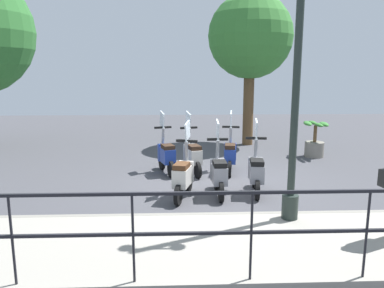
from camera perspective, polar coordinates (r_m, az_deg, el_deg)
name	(u,v)px	position (r m, az deg, el deg)	size (l,w,h in m)	color
ground_plane	(214,184)	(8.55, 3.42, -6.16)	(28.00, 28.00, 0.00)	#424247
promenade_walkway	(236,244)	(5.61, 6.69, -14.91)	(2.20, 20.00, 0.15)	gray
fence_railing	(252,218)	(4.33, 9.10, -11.10)	(0.04, 16.03, 1.07)	black
lamp_post_near	(296,95)	(6.03, 15.52, 7.17)	(0.26, 0.90, 4.51)	#232D28
tree_distant	(250,37)	(13.13, 8.87, 15.79)	(2.83, 2.83, 5.10)	brown
potted_palm	(315,142)	(11.76, 18.18, 0.27)	(1.06, 0.66, 1.05)	slate
scooter_near_0	(256,171)	(7.91, 9.74, -4.09)	(1.23, 0.44, 1.54)	black
scooter_near_1	(219,173)	(7.68, 4.10, -4.40)	(1.23, 0.44, 1.54)	black
scooter_near_2	(183,175)	(7.50, -1.31, -4.77)	(1.21, 0.53, 1.54)	black
scooter_far_0	(230,154)	(9.44, 5.84, -1.53)	(1.23, 0.46, 1.54)	black
scooter_far_1	(192,155)	(9.27, 0.04, -1.70)	(1.20, 0.53, 1.54)	black
scooter_far_2	(166,155)	(9.35, -3.95, -1.62)	(1.20, 0.55, 1.54)	black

